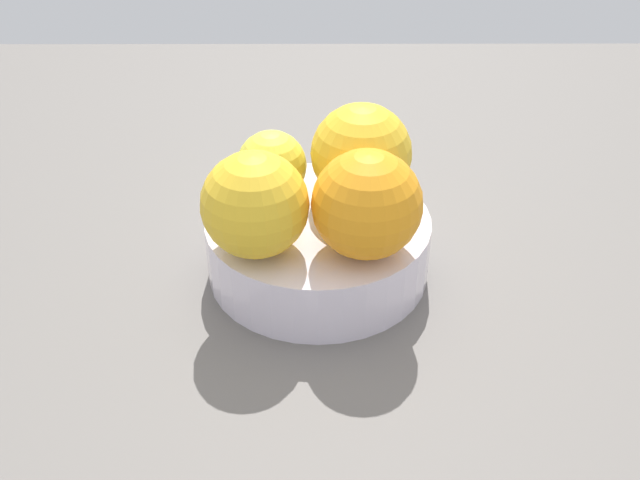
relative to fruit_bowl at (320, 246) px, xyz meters
The scene contains 6 objects.
ground_plane 3.61cm from the fruit_bowl, ahead, with size 110.00×110.00×2.00cm, color #66605B.
fruit_bowl is the anchor object (origin of this frame).
orange_in_bowl_0 8.78cm from the fruit_bowl, 133.47° to the left, with size 8.63×8.63×8.63cm, color yellow.
orange_in_bowl_1 9.22cm from the fruit_bowl, 39.75° to the left, with size 8.58×8.58×8.58cm, color orange.
orange_in_bowl_2 8.05cm from the fruit_bowl, 133.33° to the right, with size 6.06×6.06×6.06cm, color yellow.
orange_in_bowl_3 9.58cm from the fruit_bowl, 48.05° to the right, with size 8.39×8.39×8.39cm, color yellow.
Camera 1 is at (52.22, -0.16, 40.39)cm, focal length 41.91 mm.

